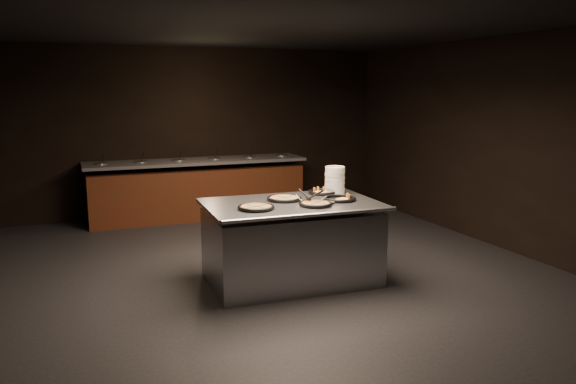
% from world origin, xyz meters
% --- Properties ---
extents(room, '(7.02, 8.02, 2.92)m').
position_xyz_m(room, '(0.00, 0.00, 1.45)').
color(room, black).
rests_on(room, ground).
extents(salad_bar, '(3.70, 0.83, 1.18)m').
position_xyz_m(salad_bar, '(0.00, 3.56, 0.44)').
color(salad_bar, '#502112').
rests_on(salad_bar, ground).
extents(serving_counter, '(1.97, 1.30, 0.93)m').
position_xyz_m(serving_counter, '(0.26, -0.05, 0.44)').
color(serving_counter, '#AEB0B5').
rests_on(serving_counter, ground).
extents(plate_stack, '(0.24, 0.24, 0.32)m').
position_xyz_m(plate_stack, '(0.98, 0.28, 1.09)').
color(plate_stack, white).
rests_on(plate_stack, serving_counter).
extents(pan_veggie_whole, '(0.40, 0.40, 0.04)m').
position_xyz_m(pan_veggie_whole, '(-0.22, -0.25, 0.95)').
color(pan_veggie_whole, black).
rests_on(pan_veggie_whole, serving_counter).
extents(pan_cheese_whole, '(0.40, 0.40, 0.04)m').
position_xyz_m(pan_cheese_whole, '(0.24, 0.09, 0.95)').
color(pan_cheese_whole, black).
rests_on(pan_cheese_whole, serving_counter).
extents(pan_cheese_slices_a, '(0.35, 0.35, 0.04)m').
position_xyz_m(pan_cheese_slices_a, '(0.82, 0.31, 0.94)').
color(pan_cheese_slices_a, black).
rests_on(pan_cheese_slices_a, serving_counter).
extents(pan_cheese_slices_b, '(0.37, 0.37, 0.04)m').
position_xyz_m(pan_cheese_slices_b, '(0.44, -0.32, 0.95)').
color(pan_cheese_slices_b, black).
rests_on(pan_cheese_slices_b, serving_counter).
extents(pan_veggie_slices, '(0.38, 0.38, 0.04)m').
position_xyz_m(pan_veggie_slices, '(0.82, -0.15, 0.94)').
color(pan_veggie_slices, black).
rests_on(pan_veggie_slices, serving_counter).
extents(server_left, '(0.20, 0.27, 0.15)m').
position_xyz_m(server_left, '(0.37, -0.09, 0.99)').
color(server_left, '#AEB0B5').
rests_on(server_left, serving_counter).
extents(server_right, '(0.31, 0.17, 0.16)m').
position_xyz_m(server_right, '(0.53, -0.24, 1.00)').
color(server_right, '#AEB0B5').
rests_on(server_right, serving_counter).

